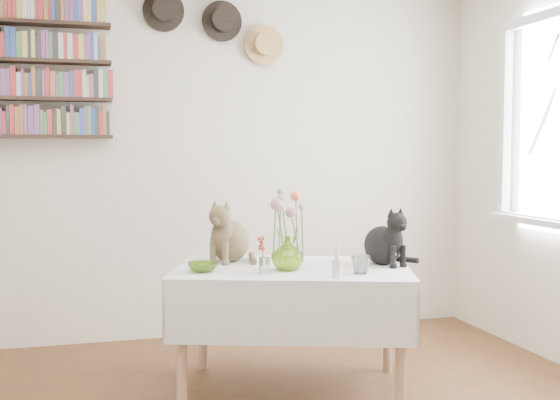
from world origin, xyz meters
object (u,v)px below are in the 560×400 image
object	(u,v)px
dining_table	(293,297)
flower_vase	(287,253)
black_cat	(383,235)
bookshelf_unit	(31,67)
tabby_cat	(230,229)

from	to	relation	value
dining_table	flower_vase	distance (m)	0.28
black_cat	bookshelf_unit	xyz separation A→B (m)	(-1.91, 1.21, 1.00)
black_cat	bookshelf_unit	size ratio (longest dim) A/B	0.33
dining_table	tabby_cat	distance (m)	0.54
dining_table	flower_vase	size ratio (longest dim) A/B	8.10
bookshelf_unit	black_cat	bearing A→B (deg)	-32.33
dining_table	bookshelf_unit	size ratio (longest dim) A/B	1.46
black_cat	flower_vase	xyz separation A→B (m)	(-0.57, -0.05, -0.07)
dining_table	flower_vase	xyz separation A→B (m)	(-0.06, -0.09, 0.26)
dining_table	bookshelf_unit	world-z (taller)	bookshelf_unit
tabby_cat	bookshelf_unit	xyz separation A→B (m)	(-1.11, 0.86, 0.98)
black_cat	bookshelf_unit	distance (m)	2.47
black_cat	dining_table	bearing A→B (deg)	160.25
dining_table	black_cat	distance (m)	0.61
dining_table	bookshelf_unit	xyz separation A→B (m)	(-1.40, 1.16, 1.33)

